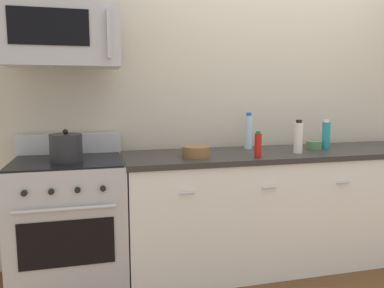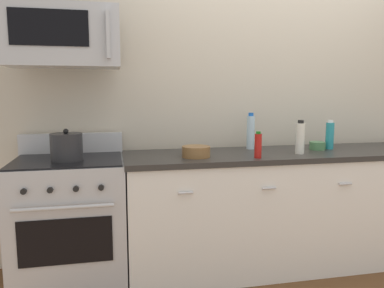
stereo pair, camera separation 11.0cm
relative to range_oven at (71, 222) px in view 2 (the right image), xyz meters
name	(u,v)px [view 2 (the right image)]	position (x,y,z in m)	size (l,w,h in m)	color
ground_plane	(285,263)	(1.66, 0.00, -0.47)	(6.78, 6.78, 0.00)	brown
back_wall	(269,96)	(1.66, 0.41, 0.88)	(5.65, 0.10, 2.70)	beige
counter_unit	(287,208)	(1.66, 0.00, -0.01)	(2.56, 0.66, 0.92)	white
range_oven	(71,222)	(0.00, 0.00, 0.00)	(0.76, 0.69, 1.07)	#B7BABF
microwave	(63,37)	(0.00, 0.04, 1.28)	(0.74, 0.44, 0.40)	#B7BABF
bottle_dish_soap	(330,135)	(2.04, 0.05, 0.56)	(0.07, 0.07, 0.24)	teal
bottle_vinegar_white	(300,138)	(1.69, -0.12, 0.57)	(0.07, 0.07, 0.25)	silver
bottle_hot_sauce_red	(258,145)	(1.31, -0.23, 0.54)	(0.05, 0.05, 0.19)	#B21914
bottle_water_clear	(251,132)	(1.41, 0.19, 0.59)	(0.06, 0.06, 0.30)	silver
bowl_wooden_salad	(196,151)	(0.89, -0.10, 0.49)	(0.20, 0.20, 0.08)	brown
bowl_green_glaze	(317,146)	(1.93, 0.04, 0.48)	(0.13, 0.13, 0.06)	#477A4C
stockpot	(67,147)	(0.00, -0.05, 0.55)	(0.21, 0.21, 0.22)	#262628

